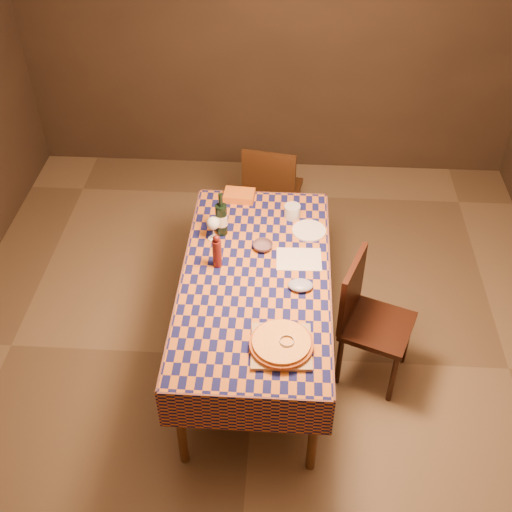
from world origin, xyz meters
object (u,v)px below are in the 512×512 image
dining_table (256,286)px  chair_right (366,315)px  bowl (263,246)px  wine_bottle (221,219)px  white_plate (309,231)px  pizza (281,343)px  cutting_board (281,346)px  chair_far (271,189)px

dining_table → chair_right: (0.72, -0.05, -0.17)m
bowl → wine_bottle: bearing=152.4°
wine_bottle → chair_right: wine_bottle is taller
white_plate → bowl: bearing=-146.8°
pizza → wine_bottle: (-0.43, 0.99, 0.08)m
cutting_board → chair_right: (0.54, 0.52, -0.26)m
dining_table → chair_right: bearing=-3.7°
cutting_board → dining_table: bearing=107.4°
pizza → bowl: bearing=99.9°
pizza → chair_far: (-0.13, 1.88, -0.29)m
chair_far → chair_right: size_ratio=1.00×
bowl → chair_right: 0.80m
dining_table → cutting_board: 0.60m
bowl → wine_bottle: wine_bottle is taller
dining_table → white_plate: (0.33, 0.48, 0.08)m
chair_far → white_plate: bearing=-71.0°
pizza → dining_table: bearing=107.4°
pizza → wine_bottle: bearing=113.5°
bowl → white_plate: bowl is taller
white_plate → wine_bottle: bearing=-175.0°
white_plate → chair_far: chair_far is taller
white_plate → chair_right: (0.38, -0.52, -0.25)m
white_plate → chair_right: 0.69m
cutting_board → white_plate: bearing=81.5°
chair_far → chair_right: same height
bowl → chair_right: bearing=-25.2°
cutting_board → white_plate: (0.16, 1.05, -0.00)m
cutting_board → pizza: 0.03m
cutting_board → chair_far: 1.90m
pizza → chair_far: chair_far is taller
white_plate → chair_far: 0.92m
wine_bottle → white_plate: (0.59, 0.05, -0.11)m
chair_right → pizza: bearing=-135.7°
cutting_board → white_plate: 1.06m
bowl → wine_bottle: size_ratio=0.41×
bowl → chair_far: chair_far is taller
cutting_board → wine_bottle: bearing=113.5°
chair_right → chair_far: bearing=116.2°
cutting_board → white_plate: cutting_board is taller
cutting_board → pizza: bearing=0.0°
pizza → wine_bottle: 1.09m
wine_bottle → pizza: bearing=-66.5°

